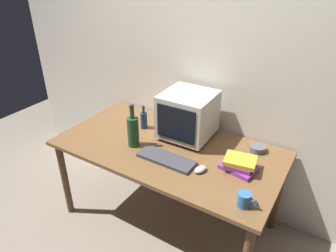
% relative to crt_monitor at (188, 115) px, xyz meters
% --- Properties ---
extents(ground_plane, '(6.00, 6.00, 0.00)m').
position_rel_crt_monitor_xyz_m(ground_plane, '(-0.05, -0.21, -0.94)').
color(ground_plane, gray).
extents(back_wall, '(4.00, 0.08, 2.50)m').
position_rel_crt_monitor_xyz_m(back_wall, '(-0.05, 0.29, 0.31)').
color(back_wall, silver).
rests_on(back_wall, ground).
extents(desk, '(1.70, 0.89, 0.74)m').
position_rel_crt_monitor_xyz_m(desk, '(-0.05, -0.21, -0.27)').
color(desk, brown).
rests_on(desk, ground).
extents(crt_monitor, '(0.39, 0.39, 0.37)m').
position_rel_crt_monitor_xyz_m(crt_monitor, '(0.00, 0.00, 0.00)').
color(crt_monitor, beige).
rests_on(crt_monitor, desk).
extents(keyboard, '(0.42, 0.15, 0.02)m').
position_rel_crt_monitor_xyz_m(keyboard, '(0.03, -0.37, -0.18)').
color(keyboard, '#3F3F47').
rests_on(keyboard, desk).
extents(computer_mouse, '(0.08, 0.11, 0.04)m').
position_rel_crt_monitor_xyz_m(computer_mouse, '(0.30, -0.36, -0.17)').
color(computer_mouse, beige).
rests_on(computer_mouse, desk).
extents(bottle_tall, '(0.09, 0.09, 0.35)m').
position_rel_crt_monitor_xyz_m(bottle_tall, '(-0.28, -0.33, -0.06)').
color(bottle_tall, '#1E4C23').
rests_on(bottle_tall, desk).
extents(bottle_short, '(0.06, 0.06, 0.21)m').
position_rel_crt_monitor_xyz_m(bottle_short, '(-0.38, -0.07, -0.12)').
color(bottle_short, navy).
rests_on(bottle_short, desk).
extents(book_stack, '(0.26, 0.20, 0.09)m').
position_rel_crt_monitor_xyz_m(book_stack, '(0.51, -0.20, -0.15)').
color(book_stack, '#843893').
rests_on(book_stack, desk).
extents(mug, '(0.12, 0.08, 0.09)m').
position_rel_crt_monitor_xyz_m(mug, '(0.66, -0.51, -0.15)').
color(mug, '#3370B2').
rests_on(mug, desk).
extents(cd_spindle, '(0.12, 0.12, 0.04)m').
position_rel_crt_monitor_xyz_m(cd_spindle, '(0.55, 0.09, -0.17)').
color(cd_spindle, '#595B66').
rests_on(cd_spindle, desk).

